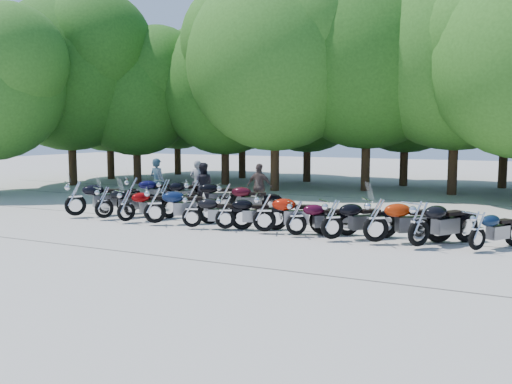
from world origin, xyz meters
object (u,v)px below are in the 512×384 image
at_px(motorcycle_14, 193,194).
at_px(rider_0, 157,182).
at_px(motorcycle_2, 126,204).
at_px(motorcycle_3, 155,204).
at_px(motorcycle_7, 296,216).
at_px(motorcycle_11, 477,229).
at_px(motorcycle_13, 164,193).
at_px(motorcycle_12, 133,190).
at_px(rider_2, 260,187).
at_px(motorcycle_1, 104,201).
at_px(motorcycle_10, 419,222).
at_px(motorcycle_8, 332,218).
at_px(motorcycle_0, 75,197).
at_px(motorcycle_6, 264,211).
at_px(motorcycle_5, 225,211).
at_px(motorcycle_15, 226,197).
at_px(rider_1, 203,185).
at_px(rider_3, 198,182).
at_px(motorcycle_9, 376,219).

bearing_deg(motorcycle_14, rider_0, 30.91).
height_order(motorcycle_2, motorcycle_3, motorcycle_3).
distance_m(motorcycle_7, motorcycle_14, 5.61).
distance_m(motorcycle_11, motorcycle_13, 11.34).
height_order(motorcycle_12, motorcycle_14, motorcycle_14).
bearing_deg(rider_2, motorcycle_1, 51.21).
bearing_deg(motorcycle_11, motorcycle_10, 44.18).
relative_size(motorcycle_8, rider_0, 1.21).
bearing_deg(motorcycle_13, motorcycle_8, -175.57).
height_order(motorcycle_0, motorcycle_3, motorcycle_0).
relative_size(motorcycle_1, motorcycle_10, 0.92).
distance_m(motorcycle_11, rider_2, 8.98).
xyz_separation_m(motorcycle_6, rider_0, (-6.33, 3.61, 0.28)).
bearing_deg(motorcycle_2, motorcycle_5, -149.56).
distance_m(motorcycle_3, motorcycle_15, 2.83).
bearing_deg(rider_2, motorcycle_5, 103.01).
distance_m(motorcycle_3, motorcycle_12, 4.31).
bearing_deg(motorcycle_10, motorcycle_5, 33.91).
bearing_deg(motorcycle_15, motorcycle_3, 135.67).
bearing_deg(motorcycle_1, motorcycle_14, -95.88).
xyz_separation_m(motorcycle_2, motorcycle_13, (-0.51, 2.88, 0.05)).
xyz_separation_m(motorcycle_10, rider_1, (-8.75, 4.05, 0.19)).
distance_m(motorcycle_10, rider_2, 7.95).
xyz_separation_m(motorcycle_3, rider_1, (-0.66, 4.03, 0.19)).
bearing_deg(motorcycle_11, rider_3, 10.96).
bearing_deg(motorcycle_13, motorcycle_9, -172.36).
relative_size(motorcycle_1, motorcycle_13, 0.96).
height_order(motorcycle_0, motorcycle_15, motorcycle_0).
distance_m(motorcycle_5, motorcycle_9, 4.52).
relative_size(motorcycle_6, motorcycle_11, 1.16).
bearing_deg(motorcycle_3, rider_3, -19.28).
relative_size(motorcycle_12, rider_0, 1.25).
relative_size(motorcycle_7, motorcycle_10, 0.85).
bearing_deg(motorcycle_8, motorcycle_7, 38.81).
bearing_deg(motorcycle_1, motorcycle_2, -159.28).
relative_size(motorcycle_15, rider_2, 1.32).
bearing_deg(motorcycle_9, motorcycle_6, 54.57).
relative_size(motorcycle_7, rider_1, 1.18).
relative_size(motorcycle_6, motorcycle_13, 1.00).
bearing_deg(rider_1, rider_0, -12.52).
distance_m(motorcycle_2, motorcycle_14, 2.88).
height_order(motorcycle_1, motorcycle_15, motorcycle_15).
bearing_deg(rider_1, motorcycle_6, 118.55).
distance_m(motorcycle_1, motorcycle_11, 11.59).
relative_size(motorcycle_8, motorcycle_13, 0.97).
bearing_deg(motorcycle_8, rider_2, 0.73).
bearing_deg(motorcycle_1, motorcycle_7, -149.56).
xyz_separation_m(motorcycle_1, motorcycle_11, (11.59, 0.12, -0.06)).
bearing_deg(rider_2, motorcycle_3, 72.21).
bearing_deg(motorcycle_10, motorcycle_6, 32.99).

